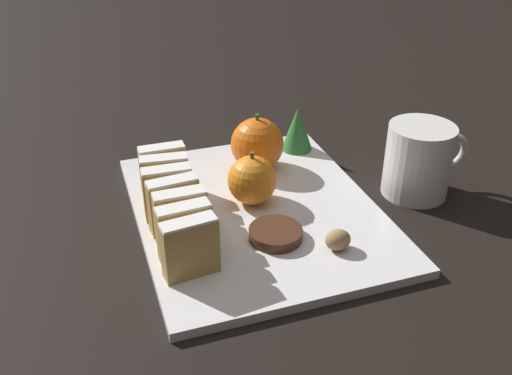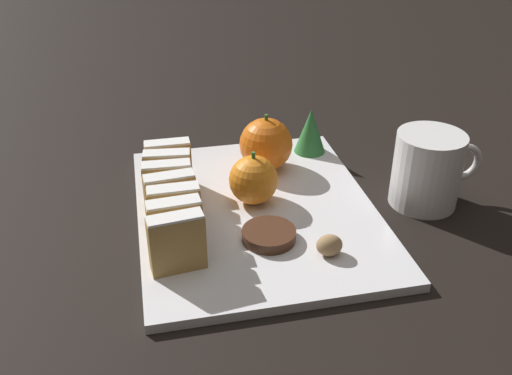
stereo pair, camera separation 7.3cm
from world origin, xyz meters
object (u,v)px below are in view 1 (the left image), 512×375
orange_near (251,180)px  coffee_mug (419,160)px  orange_far (257,144)px  walnut (338,240)px  chocolate_cookie (278,233)px

orange_near → coffee_mug: size_ratio=0.59×
orange_far → coffee_mug: size_ratio=0.69×
coffee_mug → walnut: bearing=-149.3°
walnut → coffee_mug: (0.17, 0.10, 0.03)m
orange_far → walnut: bearing=-83.6°
orange_near → coffee_mug: (0.23, -0.03, 0.01)m
walnut → coffee_mug: bearing=30.7°
orange_near → orange_far: size_ratio=0.86×
walnut → chocolate_cookie: bearing=143.8°
walnut → orange_far: bearing=96.4°
orange_near → chocolate_cookie: bearing=-86.7°
orange_far → chocolate_cookie: size_ratio=1.30×
orange_far → chocolate_cookie: (-0.03, -0.18, -0.03)m
orange_far → coffee_mug: (0.19, -0.12, 0.00)m
orange_near → coffee_mug: bearing=-7.8°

